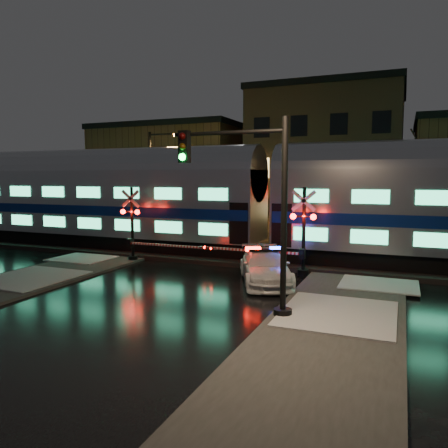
{
  "coord_description": "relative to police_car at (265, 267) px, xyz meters",
  "views": [
    {
      "loc": [
        8.27,
        -16.87,
        4.44
      ],
      "look_at": [
        0.3,
        2.5,
        2.2
      ],
      "focal_mm": 35.0,
      "sensor_mm": 36.0,
      "label": 1
    }
  ],
  "objects": [
    {
      "name": "ballast",
      "position": [
        -3.0,
        4.5,
        -0.57
      ],
      "size": [
        90.0,
        4.2,
        0.24
      ],
      "primitive_type": "cube",
      "color": "black",
      "rests_on": "ground"
    },
    {
      "name": "train",
      "position": [
        -1.2,
        4.5,
        2.69
      ],
      "size": [
        51.0,
        3.12,
        5.92
      ],
      "color": "black",
      "rests_on": "ballast"
    },
    {
      "name": "streetlight",
      "position": [
        -10.57,
        8.5,
        3.63
      ],
      "size": [
        2.51,
        0.26,
        7.5
      ],
      "color": "black",
      "rests_on": "ground"
    },
    {
      "name": "traffic_light",
      "position": [
        0.91,
        -4.32,
        2.64
      ],
      "size": [
        4.06,
        0.72,
        6.27
      ],
      "rotation": [
        0.0,
        0.0,
        -0.25
      ],
      "color": "black",
      "rests_on": "ground"
    },
    {
      "name": "ground",
      "position": [
        -3.0,
        -0.5,
        -0.69
      ],
      "size": [
        120.0,
        120.0,
        0.0
      ],
      "primitive_type": "plane",
      "color": "black",
      "rests_on": "ground"
    },
    {
      "name": "sidewalk_right",
      "position": [
        3.5,
        -6.5,
        -0.63
      ],
      "size": [
        4.0,
        20.0,
        0.12
      ],
      "primitive_type": "cube",
      "color": "#2D2D2D",
      "rests_on": "ground"
    },
    {
      "name": "police_car",
      "position": [
        0.0,
        0.0,
        0.0
      ],
      "size": [
        3.68,
        5.11,
        1.53
      ],
      "rotation": [
        0.0,
        0.0,
        0.42
      ],
      "color": "white",
      "rests_on": "ground"
    },
    {
      "name": "building_mid",
      "position": [
        -1.0,
        22.0,
        5.06
      ],
      "size": [
        12.0,
        11.0,
        11.5
      ],
      "primitive_type": "cube",
      "color": "brown",
      "rests_on": "ground"
    },
    {
      "name": "building_left",
      "position": [
        -16.0,
        21.5,
        3.81
      ],
      "size": [
        14.0,
        10.0,
        9.0
      ],
      "primitive_type": "cube",
      "color": "#553521",
      "rests_on": "ground"
    },
    {
      "name": "crossing_signal_left",
      "position": [
        -7.52,
        1.8,
        0.93
      ],
      "size": [
        5.55,
        0.65,
        3.93
      ],
      "color": "black",
      "rests_on": "ground"
    },
    {
      "name": "crossing_signal_right",
      "position": [
        0.85,
        1.8,
        0.97
      ],
      "size": [
        5.67,
        0.65,
        4.02
      ],
      "color": "black",
      "rests_on": "ground"
    }
  ]
}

